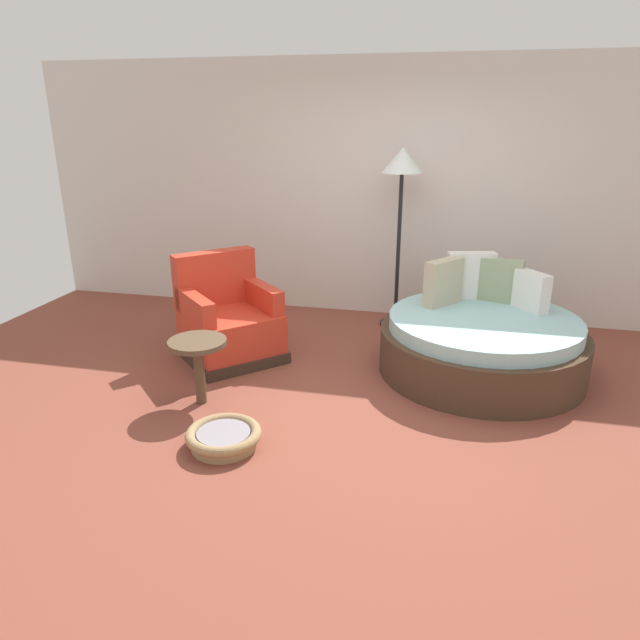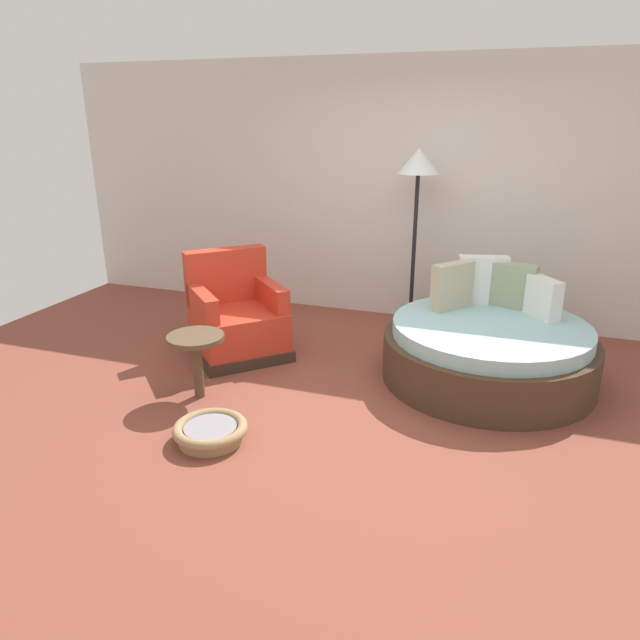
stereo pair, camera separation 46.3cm
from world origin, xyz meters
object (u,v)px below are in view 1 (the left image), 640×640
round_daybed (482,342)px  side_table (198,352)px  red_armchair (228,322)px  pet_basket (224,437)px  floor_lamp (402,178)px

round_daybed → side_table: size_ratio=3.34×
red_armchair → side_table: (0.12, -0.91, 0.10)m
pet_basket → side_table: (-0.41, 0.56, 0.35)m
red_armchair → pet_basket: (0.53, -1.47, -0.26)m
pet_basket → floor_lamp: bearing=71.8°
round_daybed → pet_basket: (-1.71, -1.65, -0.19)m
red_armchair → side_table: bearing=-82.4°
side_table → floor_lamp: bearing=58.5°
red_armchair → floor_lamp: bearing=40.2°
round_daybed → floor_lamp: floor_lamp is taller
red_armchair → pet_basket: size_ratio=2.21×
round_daybed → red_armchair: size_ratio=1.54×
pet_basket → side_table: bearing=126.4°
round_daybed → side_table: (-2.13, -1.09, 0.16)m
side_table → floor_lamp: 2.70m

